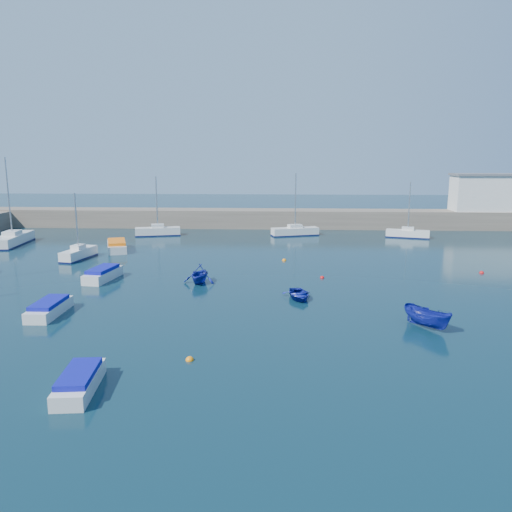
{
  "coord_description": "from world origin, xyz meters",
  "views": [
    {
      "loc": [
        0.21,
        -26.89,
        10.36
      ],
      "look_at": [
        -1.86,
        16.56,
        1.6
      ],
      "focal_mm": 35.0,
      "sensor_mm": 36.0,
      "label": 1
    }
  ],
  "objects_px": {
    "motorboat_1": "(103,274)",
    "dinghy_right": "(427,318)",
    "motorboat_2": "(117,246)",
    "dinghy_left": "(200,274)",
    "motorboat_0": "(49,308)",
    "dinghy_center": "(299,294)",
    "sailboat_3": "(79,253)",
    "harbor_office": "(489,193)",
    "motorboat_3": "(79,381)",
    "sailboat_5": "(158,231)",
    "sailboat_6": "(295,231)",
    "sailboat_4": "(13,239)",
    "sailboat_7": "(408,233)"
  },
  "relations": [
    {
      "from": "harbor_office",
      "to": "motorboat_0",
      "type": "xyz_separation_m",
      "value": [
        -45.0,
        -41.87,
        -4.64
      ]
    },
    {
      "from": "sailboat_7",
      "to": "motorboat_0",
      "type": "distance_m",
      "value": 46.01
    },
    {
      "from": "harbor_office",
      "to": "sailboat_6",
      "type": "bearing_deg",
      "value": -164.9
    },
    {
      "from": "harbor_office",
      "to": "dinghy_center",
      "type": "bearing_deg",
      "value": -127.23
    },
    {
      "from": "motorboat_0",
      "to": "motorboat_1",
      "type": "relative_size",
      "value": 0.94
    },
    {
      "from": "sailboat_3",
      "to": "motorboat_1",
      "type": "bearing_deg",
      "value": -46.52
    },
    {
      "from": "motorboat_0",
      "to": "motorboat_3",
      "type": "bearing_deg",
      "value": -59.93
    },
    {
      "from": "motorboat_1",
      "to": "dinghy_right",
      "type": "xyz_separation_m",
      "value": [
        24.03,
        -10.97,
        0.14
      ]
    },
    {
      "from": "motorboat_2",
      "to": "motorboat_1",
      "type": "bearing_deg",
      "value": -96.23
    },
    {
      "from": "motorboat_3",
      "to": "dinghy_right",
      "type": "height_order",
      "value": "dinghy_right"
    },
    {
      "from": "sailboat_3",
      "to": "sailboat_6",
      "type": "bearing_deg",
      "value": 46.54
    },
    {
      "from": "sailboat_4",
      "to": "harbor_office",
      "type": "bearing_deg",
      "value": 8.75
    },
    {
      "from": "sailboat_4",
      "to": "motorboat_2",
      "type": "xyz_separation_m",
      "value": [
        13.52,
        -3.08,
        -0.12
      ]
    },
    {
      "from": "sailboat_6",
      "to": "harbor_office",
      "type": "bearing_deg",
      "value": -92.54
    },
    {
      "from": "sailboat_5",
      "to": "dinghy_left",
      "type": "relative_size",
      "value": 2.57
    },
    {
      "from": "sailboat_6",
      "to": "motorboat_0",
      "type": "xyz_separation_m",
      "value": [
        -17.26,
        -34.38,
        -0.12
      ]
    },
    {
      "from": "harbor_office",
      "to": "sailboat_4",
      "type": "xyz_separation_m",
      "value": [
        -61.39,
        -16.04,
        -4.44
      ]
    },
    {
      "from": "motorboat_2",
      "to": "dinghy_right",
      "type": "bearing_deg",
      "value": -61.22
    },
    {
      "from": "motorboat_2",
      "to": "sailboat_6",
      "type": "bearing_deg",
      "value": 10.56
    },
    {
      "from": "sailboat_6",
      "to": "dinghy_center",
      "type": "relative_size",
      "value": 2.67
    },
    {
      "from": "sailboat_3",
      "to": "harbor_office",
      "type": "bearing_deg",
      "value": 35.93
    },
    {
      "from": "sailboat_3",
      "to": "dinghy_center",
      "type": "height_order",
      "value": "sailboat_3"
    },
    {
      "from": "sailboat_5",
      "to": "dinghy_left",
      "type": "bearing_deg",
      "value": -173.19
    },
    {
      "from": "sailboat_3",
      "to": "sailboat_7",
      "type": "relative_size",
      "value": 0.94
    },
    {
      "from": "sailboat_7",
      "to": "sailboat_3",
      "type": "bearing_deg",
      "value": 128.26
    },
    {
      "from": "motorboat_1",
      "to": "motorboat_2",
      "type": "xyz_separation_m",
      "value": [
        -3.12,
        13.25,
        0.02
      ]
    },
    {
      "from": "motorboat_1",
      "to": "motorboat_3",
      "type": "bearing_deg",
      "value": -65.09
    },
    {
      "from": "sailboat_6",
      "to": "dinghy_right",
      "type": "distance_m",
      "value": 36.54
    },
    {
      "from": "sailboat_3",
      "to": "motorboat_3",
      "type": "relative_size",
      "value": 1.6
    },
    {
      "from": "harbor_office",
      "to": "sailboat_3",
      "type": "bearing_deg",
      "value": -154.61
    },
    {
      "from": "dinghy_center",
      "to": "dinghy_left",
      "type": "xyz_separation_m",
      "value": [
        -8.03,
        4.2,
        0.48
      ]
    },
    {
      "from": "sailboat_4",
      "to": "dinghy_right",
      "type": "bearing_deg",
      "value": -39.76
    },
    {
      "from": "motorboat_2",
      "to": "dinghy_right",
      "type": "height_order",
      "value": "dinghy_right"
    },
    {
      "from": "sailboat_4",
      "to": "motorboat_2",
      "type": "relative_size",
      "value": 1.74
    },
    {
      "from": "sailboat_5",
      "to": "sailboat_6",
      "type": "xyz_separation_m",
      "value": [
        18.11,
        0.95,
        -0.03
      ]
    },
    {
      "from": "motorboat_2",
      "to": "dinghy_left",
      "type": "distance_m",
      "value": 18.09
    },
    {
      "from": "motorboat_2",
      "to": "sailboat_7",
      "type": "bearing_deg",
      "value": -2.45
    },
    {
      "from": "sailboat_4",
      "to": "motorboat_0",
      "type": "xyz_separation_m",
      "value": [
        16.4,
        -25.82,
        -0.2
      ]
    },
    {
      "from": "motorboat_1",
      "to": "dinghy_right",
      "type": "distance_m",
      "value": 26.42
    },
    {
      "from": "motorboat_1",
      "to": "dinghy_right",
      "type": "relative_size",
      "value": 1.37
    },
    {
      "from": "motorboat_0",
      "to": "dinghy_center",
      "type": "distance_m",
      "value": 17.29
    },
    {
      "from": "motorboat_1",
      "to": "motorboat_0",
      "type": "bearing_deg",
      "value": -83.34
    },
    {
      "from": "motorboat_1",
      "to": "sailboat_7",
      "type": "bearing_deg",
      "value": 45.32
    },
    {
      "from": "sailboat_3",
      "to": "dinghy_center",
      "type": "relative_size",
      "value": 2.2
    },
    {
      "from": "motorboat_2",
      "to": "dinghy_left",
      "type": "height_order",
      "value": "dinghy_left"
    },
    {
      "from": "sailboat_4",
      "to": "motorboat_1",
      "type": "relative_size",
      "value": 2.21
    },
    {
      "from": "dinghy_left",
      "to": "dinghy_center",
      "type": "bearing_deg",
      "value": -18.76
    },
    {
      "from": "sailboat_6",
      "to": "dinghy_left",
      "type": "xyz_separation_m",
      "value": [
        -8.62,
        -25.6,
        0.21
      ]
    },
    {
      "from": "sailboat_5",
      "to": "sailboat_6",
      "type": "bearing_deg",
      "value": -101.24
    },
    {
      "from": "sailboat_3",
      "to": "motorboat_2",
      "type": "height_order",
      "value": "sailboat_3"
    }
  ]
}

